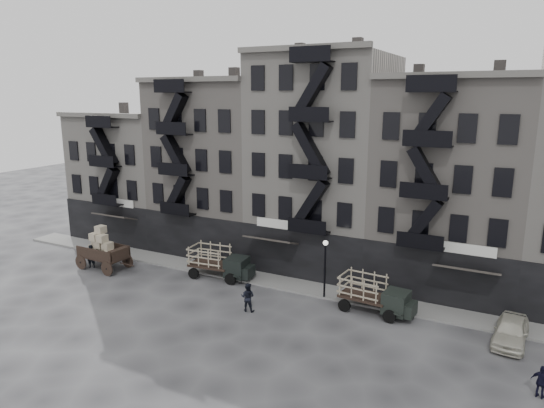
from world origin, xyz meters
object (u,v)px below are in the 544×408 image
at_px(wagon, 102,245).
at_px(car_east, 511,331).
at_px(stake_truck_east, 375,292).
at_px(stake_truck_west, 219,260).
at_px(pedestrian_west, 91,256).
at_px(policeman, 542,382).
at_px(pedestrian_mid, 248,297).
at_px(horse, 99,245).

bearing_deg(wagon, car_east, 5.87).
bearing_deg(wagon, stake_truck_east, 7.86).
bearing_deg(stake_truck_west, wagon, -170.22).
distance_m(stake_truck_west, pedestrian_west, 11.08).
bearing_deg(pedestrian_west, stake_truck_west, -12.72).
bearing_deg(policeman, pedestrian_west, 13.93).
height_order(stake_truck_east, policeman, stake_truck_east).
distance_m(stake_truck_east, pedestrian_west, 23.24).
distance_m(stake_truck_west, pedestrian_mid, 6.47).
relative_size(stake_truck_east, pedestrian_mid, 2.59).
bearing_deg(car_east, wagon, -171.97).
relative_size(wagon, pedestrian_west, 2.23).
relative_size(wagon, pedestrian_mid, 2.22).
relative_size(car_east, pedestrian_west, 2.23).
bearing_deg(stake_truck_west, stake_truck_east, -7.73).
relative_size(stake_truck_east, car_east, 1.17).
distance_m(wagon, pedestrian_mid, 14.77).
relative_size(horse, policeman, 1.19).
relative_size(pedestrian_mid, policeman, 1.19).
relative_size(pedestrian_west, policeman, 1.19).
bearing_deg(stake_truck_west, car_east, -7.60).
relative_size(horse, car_east, 0.45).
distance_m(pedestrian_west, policeman, 32.79).
bearing_deg(stake_truck_east, pedestrian_west, -168.83).
relative_size(wagon, car_east, 1.00).
bearing_deg(stake_truck_west, policeman, -20.51).
height_order(horse, wagon, wagon).
bearing_deg(stake_truck_east, wagon, -169.40).
distance_m(stake_truck_east, car_east, 8.13).
relative_size(wagon, policeman, 2.64).
height_order(car_east, policeman, policeman).
height_order(wagon, car_east, wagon).
distance_m(horse, stake_truck_east, 25.22).
bearing_deg(stake_truck_east, car_east, 3.12).
bearing_deg(stake_truck_west, horse, 175.48).
height_order(car_east, pedestrian_west, pedestrian_west).
bearing_deg(stake_truck_west, pedestrian_mid, -45.35).
xyz_separation_m(stake_truck_west, car_east, (20.54, -0.85, -0.72)).
distance_m(wagon, car_east, 30.34).
xyz_separation_m(stake_truck_east, pedestrian_mid, (-7.51, -3.61, -0.43)).
xyz_separation_m(wagon, stake_truck_east, (22.16, 2.06, -0.64)).
bearing_deg(pedestrian_west, stake_truck_east, -22.17).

